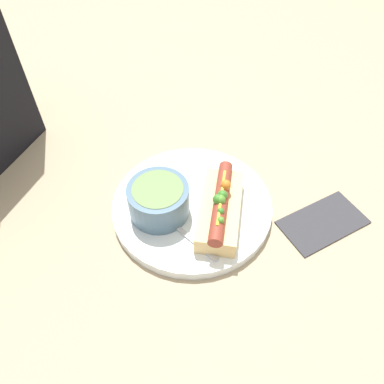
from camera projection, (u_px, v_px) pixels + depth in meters
The scene contains 6 objects.
ground_plane at pixel (192, 209), 0.66m from camera, with size 4.00×4.00×0.00m, color tan.
dinner_plate at pixel (192, 206), 0.65m from camera, with size 0.28×0.28×0.02m.
hot_dog at pixel (220, 208), 0.61m from camera, with size 0.17×0.10×0.06m.
soup_bowl at pixel (159, 199), 0.61m from camera, with size 0.10×0.10×0.06m.
spoon at pixel (165, 217), 0.62m from camera, with size 0.08×0.15×0.01m.
napkin at pixel (323, 222), 0.64m from camera, with size 0.16×0.16×0.01m.
Camera 1 is at (-0.38, -0.15, 0.52)m, focal length 35.00 mm.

